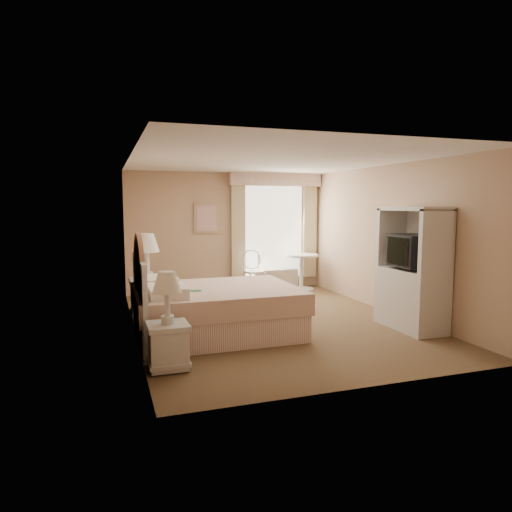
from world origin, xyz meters
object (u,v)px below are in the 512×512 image
object	(u,v)px
cafe_chair	(253,268)
nightstand_far	(148,287)
round_table	(301,266)
bed	(208,308)
nightstand_near	(168,333)
armoire	(412,279)

from	to	relation	value
cafe_chair	nightstand_far	bearing A→B (deg)	-152.98
nightstand_far	cafe_chair	bearing A→B (deg)	33.77
nightstand_far	cafe_chair	distance (m)	2.75
nightstand_far	round_table	size ratio (longest dim) A/B	1.76
bed	nightstand_near	size ratio (longest dim) A/B	2.07
cafe_chair	armoire	bearing A→B (deg)	-74.67
nightstand_near	armoire	distance (m)	3.71
nightstand_near	round_table	distance (m)	5.18
nightstand_far	round_table	bearing A→B (deg)	24.24
round_table	armoire	size ratio (longest dim) A/B	0.43
nightstand_near	nightstand_far	distance (m)	2.41
bed	round_table	bearing A→B (deg)	45.83
nightstand_near	bed	bearing A→B (deg)	58.78
nightstand_near	cafe_chair	bearing A→B (deg)	59.84
bed	nightstand_near	distance (m)	1.40
bed	nightstand_far	xyz separation A→B (m)	(-0.73, 1.21, 0.14)
bed	armoire	size ratio (longest dim) A/B	1.25
round_table	cafe_chair	bearing A→B (deg)	179.52
bed	round_table	distance (m)	3.81
nightstand_near	cafe_chair	xyz separation A→B (m)	(2.29, 3.94, 0.11)
nightstand_far	armoire	xyz separation A→B (m)	(3.65, -1.84, 0.24)
nightstand_far	armoire	size ratio (longest dim) A/B	0.75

